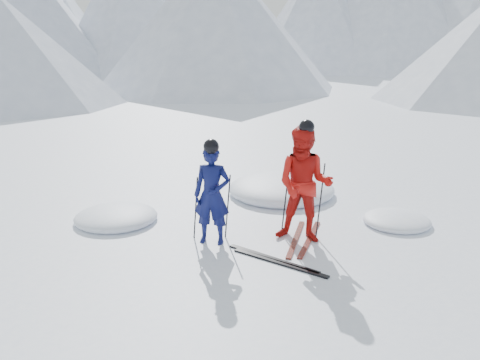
{
  "coord_description": "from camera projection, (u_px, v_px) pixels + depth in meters",
  "views": [
    {
      "loc": [
        -1.31,
        -7.68,
        3.45
      ],
      "look_at": [
        -1.56,
        0.5,
        1.1
      ],
      "focal_mm": 38.0,
      "sensor_mm": 36.0,
      "label": 1
    }
  ],
  "objects": [
    {
      "name": "ground",
      "position": [
        334.0,
        254.0,
        8.29
      ],
      "size": [
        160.0,
        160.0,
        0.0
      ],
      "primitive_type": "plane",
      "color": "white",
      "rests_on": "ground"
    },
    {
      "name": "skier_blue",
      "position": [
        212.0,
        195.0,
        8.54
      ],
      "size": [
        0.68,
        0.5,
        1.7
      ],
      "primitive_type": "imported",
      "rotation": [
        0.0,
        0.0,
        -0.15
      ],
      "color": "#0B1045",
      "rests_on": "ground"
    },
    {
      "name": "skier_red",
      "position": [
        305.0,
        185.0,
        8.59
      ],
      "size": [
        1.13,
        0.98,
        2.01
      ],
      "primitive_type": "imported",
      "rotation": [
        0.0,
        0.0,
        -0.25
      ],
      "color": "red",
      "rests_on": "ground"
    },
    {
      "name": "pole_blue_left",
      "position": [
        196.0,
        208.0,
        8.77
      ],
      "size": [
        0.11,
        0.08,
        1.13
      ],
      "primitive_type": "cylinder",
      "rotation": [
        0.05,
        0.08,
        0.0
      ],
      "color": "black",
      "rests_on": "ground"
    },
    {
      "name": "pole_blue_right",
      "position": [
        228.0,
        206.0,
        8.85
      ],
      "size": [
        0.11,
        0.07,
        1.13
      ],
      "primitive_type": "cylinder",
      "rotation": [
        -0.04,
        0.08,
        0.0
      ],
      "color": "black",
      "rests_on": "ground"
    },
    {
      "name": "pole_red_left",
      "position": [
        285.0,
        199.0,
        8.93
      ],
      "size": [
        0.13,
        0.1,
        1.33
      ],
      "primitive_type": "cylinder",
      "rotation": [
        0.06,
        0.08,
        0.0
      ],
      "color": "black",
      "rests_on": "ground"
    },
    {
      "name": "pole_red_right",
      "position": [
        320.0,
        201.0,
        8.81
      ],
      "size": [
        0.13,
        0.09,
        1.33
      ],
      "primitive_type": "cylinder",
      "rotation": [
        -0.05,
        0.08,
        0.0
      ],
      "color": "black",
      "rests_on": "ground"
    },
    {
      "name": "ski_worn_left",
      "position": [
        296.0,
        239.0,
        8.86
      ],
      "size": [
        0.45,
        1.68,
        0.03
      ],
      "primitive_type": "cube",
      "rotation": [
        0.0,
        0.0,
        -0.22
      ],
      "color": "black",
      "rests_on": "ground"
    },
    {
      "name": "ski_worn_right",
      "position": [
        309.0,
        239.0,
        8.86
      ],
      "size": [
        0.56,
        1.66,
        0.03
      ],
      "primitive_type": "cube",
      "rotation": [
        0.0,
        0.0,
        -0.29
      ],
      "color": "black",
      "rests_on": "ground"
    },
    {
      "name": "ski_loose_a",
      "position": [
        273.0,
        259.0,
        8.08
      ],
      "size": [
        1.42,
        1.08,
        0.03
      ],
      "primitive_type": "cube",
      "rotation": [
        0.0,
        0.0,
        0.94
      ],
      "color": "black",
      "rests_on": "ground"
    },
    {
      "name": "ski_loose_b",
      "position": [
        279.0,
        263.0,
        7.93
      ],
      "size": [
        1.45,
        1.03,
        0.03
      ],
      "primitive_type": "cube",
      "rotation": [
        0.0,
        0.0,
        0.97
      ],
      "color": "black",
      "rests_on": "ground"
    },
    {
      "name": "snow_lumps",
      "position": [
        277.0,
        205.0,
        10.64
      ],
      "size": [
        8.26,
        5.5,
        0.52
      ],
      "color": "white",
      "rests_on": "ground"
    }
  ]
}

